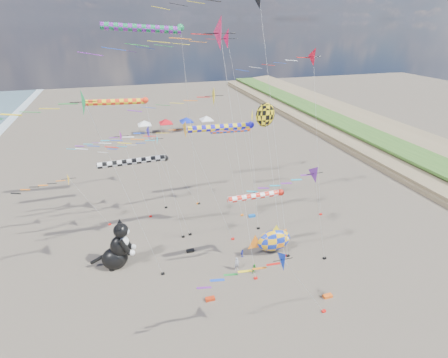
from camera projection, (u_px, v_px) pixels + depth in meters
ground at (269, 314)px, 32.29m from camera, size 260.00×260.00×0.00m
delta_kite_0 at (304, 60)px, 38.88m from camera, size 12.58×2.33×22.17m
delta_kite_1 at (281, 256)px, 28.19m from camera, size 10.41×1.83×8.74m
delta_kite_2 at (83, 103)px, 28.27m from camera, size 12.73×2.42×20.15m
delta_kite_3 at (184, 131)px, 35.88m from camera, size 12.12×2.17×15.80m
delta_kite_4 at (204, 36)px, 25.51m from camera, size 13.60×2.70×25.38m
delta_kite_5 at (152, 140)px, 45.72m from camera, size 11.37×1.72×11.75m
delta_kite_6 at (308, 174)px, 34.36m from camera, size 8.92×1.94×12.26m
delta_kite_8 at (219, 41)px, 44.22m from camera, size 17.44×2.81×24.08m
delta_kite_9 at (72, 180)px, 42.52m from camera, size 8.68×1.84×8.30m
delta_kite_10 at (202, 97)px, 40.22m from camera, size 13.43×2.42×18.24m
delta_kite_11 at (144, 136)px, 37.41m from camera, size 10.47×1.92×14.81m
delta_kite_12 at (113, 141)px, 42.60m from camera, size 8.97×2.01×12.65m
windsock_0 at (232, 130)px, 48.91m from camera, size 7.24×0.74×11.11m
windsock_1 at (222, 128)px, 38.37m from camera, size 9.18×0.76×14.46m
windsock_2 at (135, 162)px, 38.01m from camera, size 8.91×0.72×11.16m
windsock_3 at (118, 102)px, 42.77m from camera, size 8.99×0.76×16.05m
windsock_4 at (258, 196)px, 35.64m from camera, size 7.48×0.68×8.82m
windsock_5 at (146, 29)px, 40.20m from camera, size 10.69×0.88×24.38m
angelfish_kite at (264, 116)px, 37.87m from camera, size 3.74×3.02×16.72m
cat_inflatable at (116, 244)px, 37.53m from camera, size 4.53×2.80×5.71m
fish_inflatable at (274, 240)px, 40.09m from camera, size 5.36×1.93×3.82m
person_adult at (237, 264)px, 37.76m from camera, size 0.63×0.48×1.56m
child_green at (254, 269)px, 37.31m from camera, size 0.66×0.57×1.16m
child_blue at (242, 253)px, 39.92m from camera, size 0.62×0.54×1.00m
kite_bag_0 at (252, 216)px, 48.19m from camera, size 0.90×0.44×0.30m
kite_bag_1 at (190, 251)px, 40.92m from camera, size 0.90×0.44×0.30m
kite_bag_2 at (328, 296)px, 34.24m from camera, size 0.90×0.44×0.30m
kite_bag_3 at (210, 299)px, 33.89m from camera, size 0.90×0.44×0.30m
tent_row at (176, 119)px, 83.63m from camera, size 19.20×4.20×3.80m
parked_car at (228, 127)px, 86.17m from camera, size 3.26×1.38×1.10m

